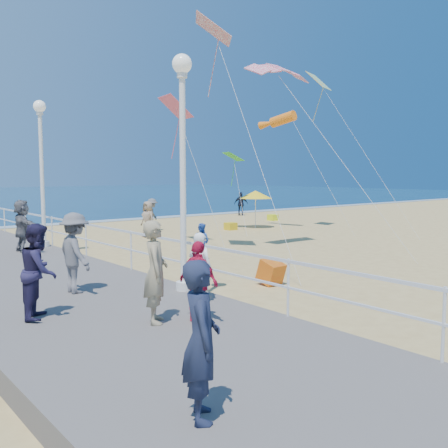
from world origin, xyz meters
TOP-DOWN VIEW (x-y plane):
  - ground at (0.00, 0.00)m, footprint 160.00×160.00m
  - surf_line at (0.00, 20.50)m, footprint 160.00×1.20m
  - boardwalk at (-7.50, 0.00)m, footprint 5.00×44.00m
  - railing at (-5.05, 0.00)m, footprint 0.05×42.00m
  - lamp_post_mid at (-5.35, 0.00)m, footprint 0.44×0.44m
  - lamp_post_far at (-5.35, 9.00)m, footprint 0.44×0.44m
  - woman_holding_toddler at (-5.65, -1.04)m, footprint 0.52×0.63m
  - toddler_held at (-5.50, -0.89)m, footprint 0.42×0.46m
  - spectator_0 at (-8.68, -5.12)m, footprint 0.69×0.77m
  - spectator_2 at (-7.37, 1.36)m, footprint 0.68×1.18m
  - spectator_3 at (-6.56, -2.21)m, footprint 0.53×0.92m
  - spectator_5 at (-6.37, 8.24)m, footprint 0.55×1.68m
  - spectator_6 at (-7.17, -1.75)m, footprint 0.73×0.81m
  - spectator_7 at (-8.68, -0.10)m, footprint 1.02×1.08m
  - beach_walker_a at (2.18, 13.80)m, footprint 1.29×1.24m
  - beach_walker_b at (12.60, 18.36)m, footprint 1.02×1.02m
  - beach_walker_c at (0.67, 11.69)m, footprint 0.65×0.92m
  - box_kite at (-2.16, 0.35)m, footprint 0.58×0.73m
  - beach_umbrella at (7.56, 11.41)m, footprint 1.90×1.90m
  - beach_chair_left at (5.83, 11.55)m, footprint 0.55×0.55m
  - beach_chair_right at (11.60, 14.05)m, footprint 0.55×0.55m
  - kite_parafoil at (2.48, 4.70)m, footprint 2.89×0.94m
  - kite_windsock at (8.16, 9.90)m, footprint 0.98×2.54m
  - kite_diamond_pink at (0.16, 8.44)m, footprint 1.28×1.54m
  - kite_diamond_multi at (9.58, 8.65)m, footprint 1.62×1.41m
  - kite_diamond_green at (6.05, 11.61)m, footprint 1.18×1.25m
  - kite_diamond_redwhite at (-0.27, 5.32)m, footprint 1.90×1.95m

SIDE VIEW (x-z plane):
  - ground at x=0.00m, z-range 0.00..0.00m
  - surf_line at x=0.00m, z-range 0.01..0.05m
  - boardwalk at x=-7.50m, z-range 0.00..0.40m
  - beach_chair_left at x=5.83m, z-range 0.00..0.40m
  - beach_chair_right at x=11.60m, z-range 0.00..0.40m
  - box_kite at x=-2.16m, z-range -0.07..0.67m
  - beach_walker_b at x=12.60m, z-range 0.00..1.74m
  - beach_walker_c at x=0.67m, z-range 0.00..1.75m
  - beach_walker_a at x=2.18m, z-range 0.00..1.76m
  - woman_holding_toddler at x=-5.65m, z-range 0.40..1.86m
  - spectator_3 at x=-6.56m, z-range 0.40..1.88m
  - railing at x=-5.05m, z-range 0.98..1.53m
  - spectator_0 at x=-8.68m, z-range 0.40..2.17m
  - spectator_7 at x=-8.68m, z-range 0.40..2.17m
  - spectator_5 at x=-6.37m, z-range 0.40..2.20m
  - spectator_2 at x=-7.37m, z-range 0.40..2.22m
  - spectator_6 at x=-7.17m, z-range 0.40..2.26m
  - toddler_held at x=-5.50m, z-range 1.25..2.04m
  - beach_umbrella at x=7.56m, z-range 0.84..2.98m
  - lamp_post_mid at x=-5.35m, z-range 1.00..6.32m
  - lamp_post_far at x=-5.35m, z-range 1.00..6.32m
  - kite_diamond_green at x=6.05m, z-range 3.78..4.26m
  - kite_diamond_pink at x=0.16m, z-range 5.41..6.32m
  - kite_windsock at x=8.16m, z-range 5.52..6.57m
  - kite_parafoil at x=2.48m, z-range 6.87..7.52m
  - kite_diamond_multi at x=9.58m, z-range 7.59..8.53m
  - kite_diamond_redwhite at x=-0.27m, z-range 7.85..8.73m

